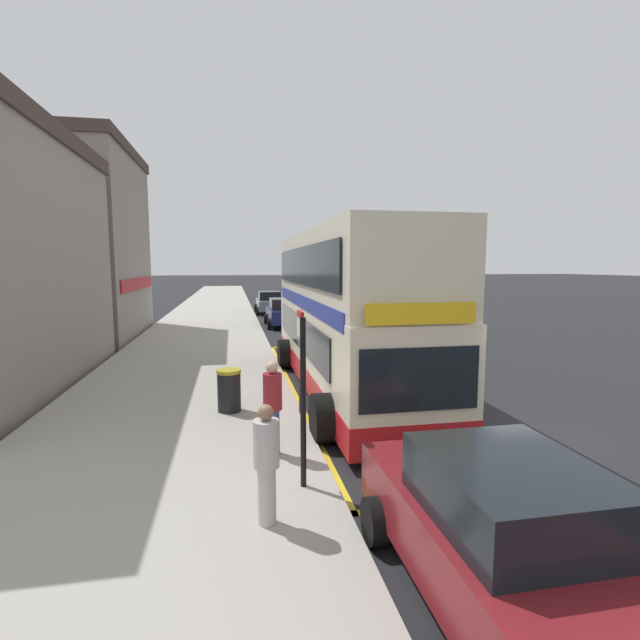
% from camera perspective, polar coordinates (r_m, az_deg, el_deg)
% --- Properties ---
extents(ground_plane, '(260.00, 260.00, 0.00)m').
position_cam_1_polar(ground_plane, '(40.45, -2.84, 1.75)').
color(ground_plane, black).
extents(pavement_near, '(6.00, 76.00, 0.14)m').
position_cam_1_polar(pavement_near, '(40.09, -12.80, 1.64)').
color(pavement_near, '#A39E93').
rests_on(pavement_near, ground).
extents(double_decker_bus, '(3.16, 10.81, 4.40)m').
position_cam_1_polar(double_decker_bus, '(13.04, 2.98, 0.34)').
color(double_decker_bus, beige).
rests_on(double_decker_bus, ground).
extents(bus_bay_markings, '(3.02, 13.83, 0.01)m').
position_cam_1_polar(bus_bay_markings, '(13.66, 2.54, -8.15)').
color(bus_bay_markings, yellow).
rests_on(bus_bay_markings, ground).
extents(bus_stop_sign, '(0.09, 0.51, 2.68)m').
position_cam_1_polar(bus_stop_sign, '(7.09, -2.19, -7.93)').
color(bus_stop_sign, black).
rests_on(bus_stop_sign, pavement_near).
extents(terrace_mid, '(10.63, 8.73, 10.10)m').
position_cam_1_polar(terrace_mid, '(26.40, -33.05, 8.04)').
color(terrace_mid, gray).
rests_on(terrace_mid, ground).
extents(parked_car_maroon_behind, '(2.09, 4.20, 1.62)m').
position_cam_1_polar(parked_car_maroon_behind, '(5.48, 21.68, -23.46)').
color(parked_car_maroon_behind, maroon).
rests_on(parked_car_maroon_behind, ground).
extents(parked_car_grey_distant, '(2.09, 4.20, 1.62)m').
position_cam_1_polar(parked_car_grey_distant, '(34.25, -6.24, 2.16)').
color(parked_car_grey_distant, slate).
rests_on(parked_car_grey_distant, ground).
extents(parked_car_navy_far, '(2.09, 4.20, 1.62)m').
position_cam_1_polar(parked_car_navy_far, '(26.93, -4.49, 0.93)').
color(parked_car_navy_far, navy).
rests_on(parked_car_navy_far, ground).
extents(pedestrian_waiting_near_sign, '(0.34, 0.34, 1.61)m').
position_cam_1_polar(pedestrian_waiting_near_sign, '(6.30, -6.61, -16.73)').
color(pedestrian_waiting_near_sign, '#B7B2AD').
rests_on(pedestrian_waiting_near_sign, pavement_near).
extents(pedestrian_further_back, '(0.34, 0.34, 1.70)m').
position_cam_1_polar(pedestrian_further_back, '(8.41, -5.85, -10.23)').
color(pedestrian_further_back, '#33478C').
rests_on(pedestrian_further_back, pavement_near).
extents(litter_bin, '(0.56, 0.56, 0.98)m').
position_cam_1_polar(litter_bin, '(11.08, -11.12, -8.46)').
color(litter_bin, black).
rests_on(litter_bin, pavement_near).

